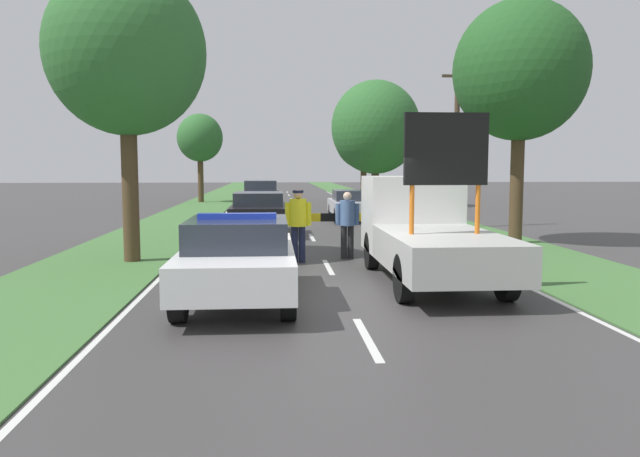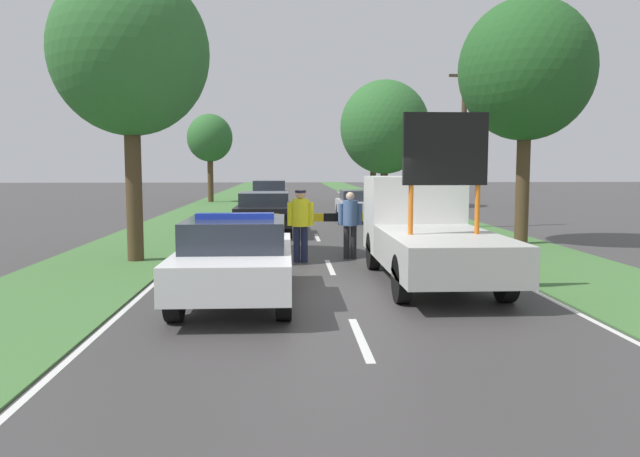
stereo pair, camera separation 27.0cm
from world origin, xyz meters
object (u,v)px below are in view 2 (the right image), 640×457
object	(u,v)px
traffic_cone_near_police	(229,251)
queued_car_sedan_silver	(359,205)
road_barrier	(323,220)
pedestrian_civilian	(350,220)
roadside_tree_far_left	(373,139)
utility_pole	(463,141)
police_car	(236,258)
roadside_tree_mid_right	(526,71)
queued_car_sedan_black	(265,212)
traffic_cone_centre_front	(433,242)
police_officer	(301,219)
roadside_tree_near_right	(210,138)
work_truck	(426,230)
queued_car_suv_grey	(270,194)
roadside_tree_mid_left	(385,127)
roadside_tree_near_left	(130,54)

from	to	relation	value
traffic_cone_near_police	queued_car_sedan_silver	world-z (taller)	queued_car_sedan_silver
road_barrier	pedestrian_civilian	size ratio (longest dim) A/B	2.04
roadside_tree_far_left	utility_pole	distance (m)	18.08
police_car	roadside_tree_mid_right	world-z (taller)	roadside_tree_mid_right
pedestrian_civilian	queued_car_sedan_black	distance (m)	6.36
traffic_cone_near_police	traffic_cone_centre_front	world-z (taller)	traffic_cone_centre_front
police_car	utility_pole	xyz separation A→B (m)	(7.53, 12.57, 2.52)
police_car	roadside_tree_far_left	xyz separation A→B (m)	(6.62, 30.60, 3.38)
traffic_cone_centre_front	roadside_tree_mid_right	size ratio (longest dim) A/B	0.07
utility_pole	police_officer	bearing A→B (deg)	-127.67
police_car	police_officer	distance (m)	4.56
roadside_tree_mid_right	utility_pole	size ratio (longest dim) A/B	1.14
road_barrier	roadside_tree_mid_right	bearing A→B (deg)	22.37
roadside_tree_near_right	police_car	bearing A→B (deg)	-82.31
work_truck	queued_car_sedan_silver	world-z (taller)	work_truck
police_officer	queued_car_sedan_black	bearing A→B (deg)	-110.14
queued_car_suv_grey	police_officer	bearing A→B (deg)	93.89
police_officer	utility_pole	xyz separation A→B (m)	(6.32, 8.19, 2.22)
traffic_cone_near_police	roadside_tree_mid_left	xyz separation A→B (m)	(7.05, 20.09, 4.32)
work_truck	traffic_cone_near_police	distance (m)	5.27
work_truck	road_barrier	world-z (taller)	work_truck
traffic_cone_near_police	roadside_tree_mid_left	world-z (taller)	roadside_tree_mid_left
work_truck	utility_pole	bearing A→B (deg)	-108.03
police_officer	pedestrian_civilian	xyz separation A→B (m)	(1.27, 0.56, -0.07)
queued_car_suv_grey	roadside_tree_far_left	distance (m)	10.60
work_truck	roadside_tree_far_left	xyz separation A→B (m)	(2.86, 28.67, 3.11)
pedestrian_civilian	roadside_tree_near_left	bearing A→B (deg)	174.86
work_truck	roadside_tree_near_left	distance (m)	8.22
pedestrian_civilian	roadside_tree_mid_left	distance (m)	20.67
road_barrier	traffic_cone_near_police	size ratio (longest dim) A/B	7.17
work_truck	queued_car_sedan_black	distance (m)	9.62
police_car	pedestrian_civilian	size ratio (longest dim) A/B	2.68
roadside_tree_far_left	utility_pole	bearing A→B (deg)	-87.11
roadside_tree_far_left	roadside_tree_mid_right	bearing A→B (deg)	-86.82
traffic_cone_centre_front	roadside_tree_near_right	xyz separation A→B (m)	(-8.98, 24.24, 3.87)
road_barrier	queued_car_suv_grey	world-z (taller)	queued_car_suv_grey
traffic_cone_centre_front	queued_car_sedan_black	xyz separation A→B (m)	(-4.79, 4.79, 0.52)
pedestrian_civilian	roadside_tree_near_right	bearing A→B (deg)	97.06
police_officer	queued_car_sedan_silver	world-z (taller)	police_officer
roadside_tree_far_left	queued_car_sedan_silver	bearing A→B (deg)	-100.26
work_truck	traffic_cone_near_police	world-z (taller)	work_truck
work_truck	queued_car_sedan_black	size ratio (longest dim) A/B	1.31
pedestrian_civilian	roadside_tree_near_right	world-z (taller)	roadside_tree_near_right
police_officer	queued_car_sedan_black	world-z (taller)	police_officer
queued_car_suv_grey	police_car	bearing A→B (deg)	90.14
pedestrian_civilian	utility_pole	bearing A→B (deg)	49.00
traffic_cone_centre_front	roadside_tree_mid_left	distance (m)	19.42
roadside_tree_mid_left	roadside_tree_mid_right	world-z (taller)	same
pedestrian_civilian	utility_pole	world-z (taller)	utility_pole
police_officer	roadside_tree_near_right	size ratio (longest dim) A/B	0.31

